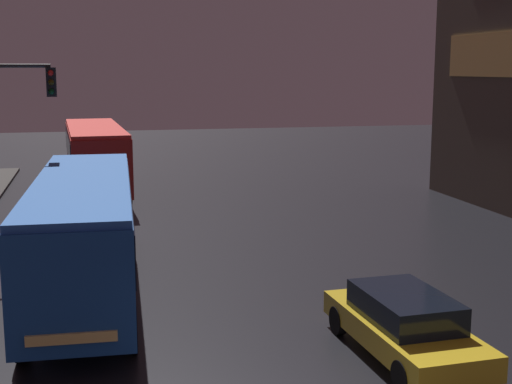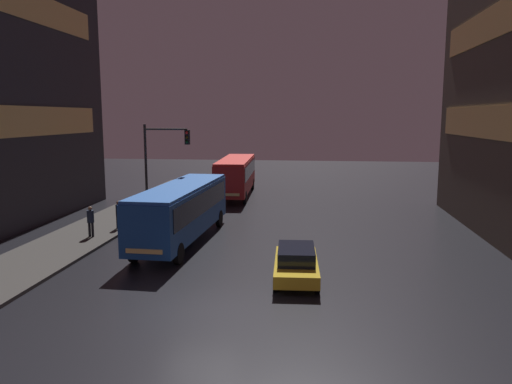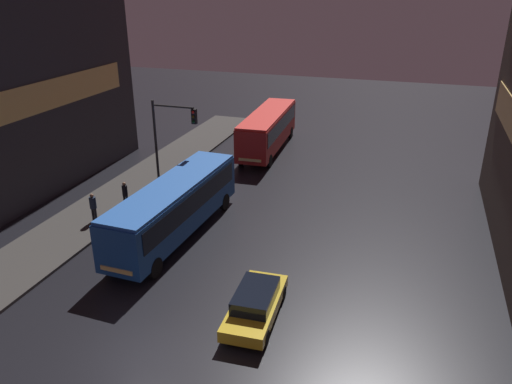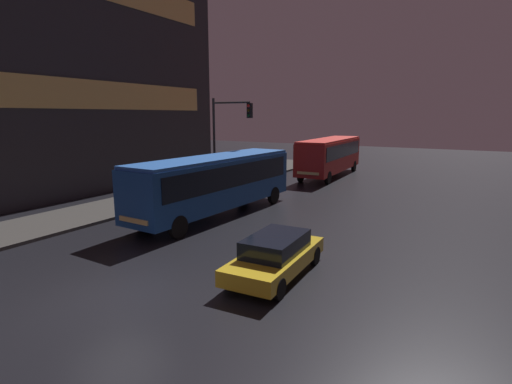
# 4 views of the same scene
# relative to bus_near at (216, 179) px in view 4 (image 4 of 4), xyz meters

# --- Properties ---
(ground_plane) EXTENTS (120.00, 120.00, 0.00)m
(ground_plane) POSITION_rel_bus_near_xyz_m (3.12, -9.27, -1.91)
(ground_plane) COLOR black
(sidewalk_left) EXTENTS (4.00, 48.00, 0.15)m
(sidewalk_left) POSITION_rel_bus_near_xyz_m (-5.88, 0.73, -1.83)
(sidewalk_left) COLOR #3D3A38
(sidewalk_left) RESTS_ON ground
(building_left_tower) EXTENTS (10.07, 25.41, 18.85)m
(building_left_tower) POSITION_rel_bus_near_xyz_m (-14.91, 0.20, 7.51)
(building_left_tower) COLOR #2D2D33
(building_left_tower) RESTS_ON ground
(bus_near) EXTENTS (2.83, 11.04, 3.09)m
(bus_near) POSITION_rel_bus_near_xyz_m (0.00, 0.00, 0.00)
(bus_near) COLOR #194793
(bus_near) RESTS_ON ground
(bus_far) EXTENTS (2.95, 10.80, 3.20)m
(bus_far) POSITION_rel_bus_near_xyz_m (0.41, 15.87, 0.06)
(bus_far) COLOR #AD1E19
(bus_far) RESTS_ON ground
(car_taxi) EXTENTS (1.99, 4.57, 1.37)m
(car_taxi) POSITION_rel_bus_near_xyz_m (6.37, -5.55, -1.20)
(car_taxi) COLOR gold
(car_taxi) RESTS_ON ground
(pedestrian_near) EXTENTS (0.44, 0.44, 1.65)m
(pedestrian_near) POSITION_rel_bus_near_xyz_m (-4.43, 2.11, -0.81)
(pedestrian_near) COLOR black
(pedestrian_near) RESTS_ON sidewalk_left
(pedestrian_mid) EXTENTS (0.53, 0.53, 1.70)m
(pedestrian_mid) POSITION_rel_bus_near_xyz_m (-5.14, -0.10, -0.75)
(pedestrian_mid) COLOR black
(pedestrian_mid) RESTS_ON sidewalk_left
(traffic_light_main) EXTENTS (2.96, 0.35, 6.24)m
(traffic_light_main) POSITION_rel_bus_near_xyz_m (-2.62, 4.80, 2.28)
(traffic_light_main) COLOR #2D2D2D
(traffic_light_main) RESTS_ON ground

